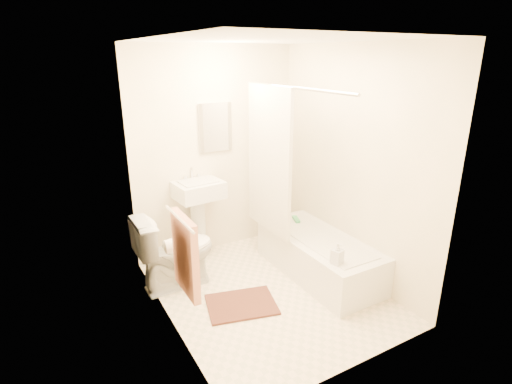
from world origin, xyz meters
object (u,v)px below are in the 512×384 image
bath_mat (241,304)px  soap_bottle (337,254)px  bathtub (318,256)px  toilet (175,251)px  sink (199,216)px

bath_mat → soap_bottle: 1.04m
bathtub → soap_bottle: soap_bottle is taller
bathtub → toilet: bearing=159.3°
bathtub → bath_mat: 1.04m
toilet → bathtub: bearing=-111.9°
sink → toilet: bearing=-139.0°
toilet → bathtub: (1.42, -0.54, -0.18)m
toilet → soap_bottle: size_ratio=3.77×
sink → soap_bottle: bearing=-68.6°
sink → soap_bottle: sink is taller
toilet → sink: sink is taller
bathtub → bath_mat: bearing=-173.2°
toilet → sink: (0.45, 0.47, 0.12)m
toilet → sink: bearing=-45.1°
toilet → bath_mat: bearing=-149.5°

